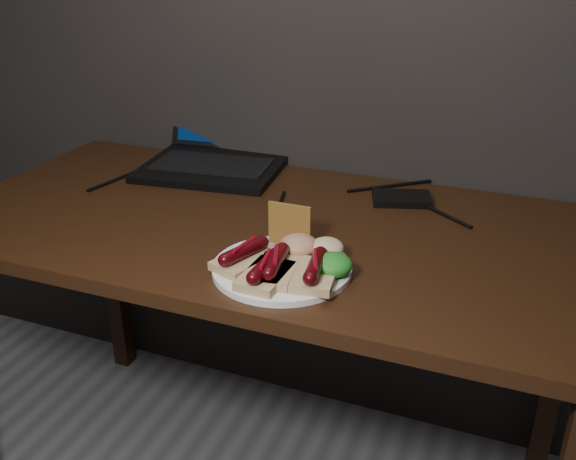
# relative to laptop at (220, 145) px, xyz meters

# --- Properties ---
(desk) EXTENTS (1.40, 0.70, 0.75)m
(desk) POSITION_rel_laptop_xyz_m (0.26, -0.30, -0.14)
(desk) COLOR black
(desk) RESTS_ON ground
(laptop) EXTENTS (0.39, 0.40, 0.25)m
(laptop) POSITION_rel_laptop_xyz_m (0.00, 0.00, 0.00)
(laptop) COLOR black
(laptop) RESTS_ON desk
(hard_drive) EXTENTS (0.15, 0.12, 0.02)m
(hard_drive) POSITION_rel_laptop_xyz_m (0.51, -0.09, -0.04)
(hard_drive) COLOR black
(hard_drive) RESTS_ON desk
(desk_cables) EXTENTS (0.88, 0.38, 0.01)m
(desk_cables) POSITION_rel_laptop_xyz_m (0.27, -0.14, -0.05)
(desk_cables) COLOR black
(desk_cables) RESTS_ON desk
(plate) EXTENTS (0.26, 0.26, 0.01)m
(plate) POSITION_rel_laptop_xyz_m (0.38, -0.50, -0.04)
(plate) COLOR white
(plate) RESTS_ON desk
(bread_sausage_left) EXTENTS (0.11, 0.13, 0.04)m
(bread_sausage_left) POSITION_rel_laptop_xyz_m (0.31, -0.52, -0.02)
(bread_sausage_left) COLOR #DBBE81
(bread_sausage_left) RESTS_ON plate
(bread_sausage_center) EXTENTS (0.08, 0.12, 0.04)m
(bread_sausage_center) POSITION_rel_laptop_xyz_m (0.38, -0.53, -0.02)
(bread_sausage_center) COLOR #DBBE81
(bread_sausage_center) RESTS_ON plate
(bread_sausage_right) EXTENTS (0.09, 0.12, 0.04)m
(bread_sausage_right) POSITION_rel_laptop_xyz_m (0.45, -0.52, -0.02)
(bread_sausage_right) COLOR #DBBE81
(bread_sausage_right) RESTS_ON plate
(bread_sausage_extra) EXTENTS (0.07, 0.12, 0.04)m
(bread_sausage_extra) POSITION_rel_laptop_xyz_m (0.37, -0.56, -0.02)
(bread_sausage_extra) COLOR #DBBE81
(bread_sausage_extra) RESTS_ON plate
(crispbread) EXTENTS (0.09, 0.01, 0.08)m
(crispbread) POSITION_rel_laptop_xyz_m (0.36, -0.41, 0.00)
(crispbread) COLOR #A16E2C
(crispbread) RESTS_ON plate
(salad_greens) EXTENTS (0.07, 0.07, 0.04)m
(salad_greens) POSITION_rel_laptop_xyz_m (0.47, -0.49, -0.02)
(salad_greens) COLOR #1D5B12
(salad_greens) RESTS_ON plate
(salsa_mound) EXTENTS (0.07, 0.07, 0.04)m
(salsa_mound) POSITION_rel_laptop_xyz_m (0.39, -0.44, -0.02)
(salsa_mound) COLOR maroon
(salsa_mound) RESTS_ON plate
(coleslaw_mound) EXTENTS (0.06, 0.06, 0.04)m
(coleslaw_mound) POSITION_rel_laptop_xyz_m (0.44, -0.43, -0.02)
(coleslaw_mound) COLOR beige
(coleslaw_mound) RESTS_ON plate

